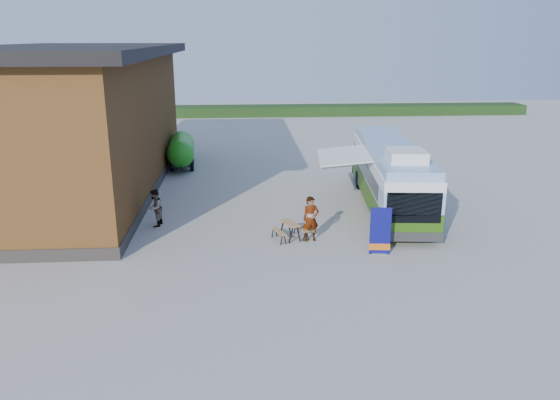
{
  "coord_description": "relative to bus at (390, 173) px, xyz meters",
  "views": [
    {
      "loc": [
        -1.87,
        -19.05,
        7.94
      ],
      "look_at": [
        -0.35,
        2.64,
        1.4
      ],
      "focal_mm": 35.0,
      "sensor_mm": 36.0,
      "label": 1
    }
  ],
  "objects": [
    {
      "name": "person_b",
      "position": [
        -10.88,
        -2.2,
        -0.84
      ],
      "size": [
        0.76,
        0.9,
        1.65
      ],
      "primitive_type": "imported",
      "rotation": [
        0.0,
        0.0,
        -1.76
      ],
      "color": "#999999",
      "rests_on": "ground"
    },
    {
      "name": "bus",
      "position": [
        0.0,
        0.0,
        0.0
      ],
      "size": [
        3.49,
        11.52,
        3.48
      ],
      "rotation": [
        0.0,
        0.0,
        -0.1
      ],
      "color": "#3D7413",
      "rests_on": "ground"
    },
    {
      "name": "hedge",
      "position": [
        2.82,
        32.05,
        -1.16
      ],
      "size": [
        40.0,
        3.0,
        1.0
      ],
      "primitive_type": "cube",
      "color": "#264419",
      "rests_on": "ground"
    },
    {
      "name": "slurry_tanker",
      "position": [
        -10.88,
        9.0,
        -0.51
      ],
      "size": [
        1.89,
        5.43,
        2.01
      ],
      "rotation": [
        0.0,
        0.0,
        0.08
      ],
      "color": "#22991B",
      "rests_on": "ground"
    },
    {
      "name": "person_a",
      "position": [
        -4.37,
        -4.44,
        -0.74
      ],
      "size": [
        0.74,
        0.55,
        1.85
      ],
      "primitive_type": "imported",
      "rotation": [
        0.0,
        0.0,
        0.18
      ],
      "color": "#999999",
      "rests_on": "ground"
    },
    {
      "name": "banner",
      "position": [
        -1.94,
        -6.05,
        -0.9
      ],
      "size": [
        0.81,
        0.23,
        1.85
      ],
      "rotation": [
        0.0,
        0.0,
        -0.1
      ],
      "color": "#0C0D61",
      "rests_on": "ground"
    },
    {
      "name": "picnic_table",
      "position": [
        -5.18,
        -4.19,
        -1.14
      ],
      "size": [
        1.52,
        1.44,
        0.7
      ],
      "rotation": [
        0.0,
        0.0,
        0.34
      ],
      "color": "tan",
      "rests_on": "ground"
    },
    {
      "name": "barn",
      "position": [
        -15.68,
        4.05,
        1.93
      ],
      "size": [
        9.6,
        21.2,
        7.5
      ],
      "color": "brown",
      "rests_on": "ground"
    },
    {
      "name": "ground",
      "position": [
        -5.18,
        -5.95,
        -1.66
      ],
      "size": [
        100.0,
        100.0,
        0.0
      ],
      "primitive_type": "plane",
      "color": "#BCB7AD",
      "rests_on": "ground"
    },
    {
      "name": "awning",
      "position": [
        -2.09,
        -0.24,
        0.87
      ],
      "size": [
        2.88,
        4.23,
        0.51
      ],
      "rotation": [
        0.0,
        0.0,
        -0.1
      ],
      "color": "white",
      "rests_on": "ground"
    }
  ]
}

